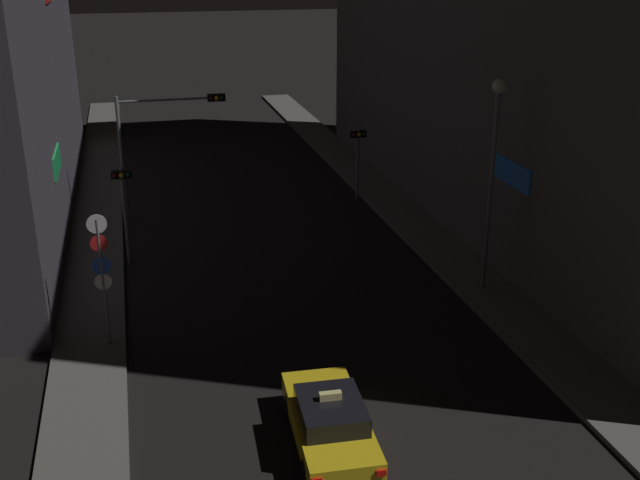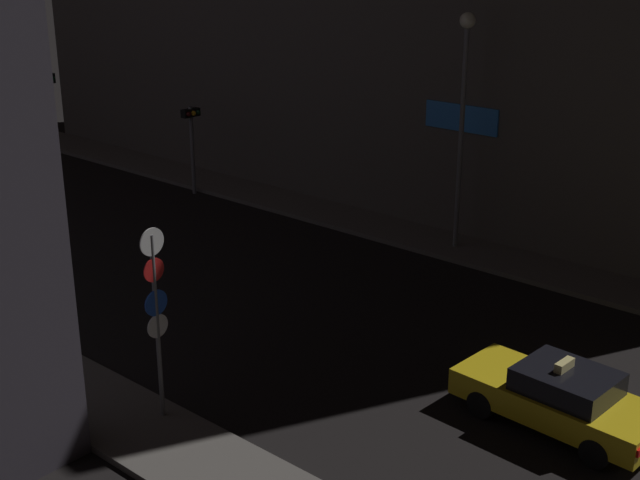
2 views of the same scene
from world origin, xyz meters
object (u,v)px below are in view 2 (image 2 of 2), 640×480
object	(u,v)px
taxi	(559,397)
street_lamp_near_block	(464,93)
sign_pole_left	(156,307)
traffic_light_left_kerb	(10,225)
traffic_light_right_kerb	(192,132)

from	to	relation	value
taxi	street_lamp_near_block	xyz separation A→B (m)	(7.92, 7.67, 4.59)
sign_pole_left	street_lamp_near_block	distance (m)	13.67
taxi	sign_pole_left	size ratio (longest dim) A/B	1.05
sign_pole_left	street_lamp_near_block	bearing A→B (deg)	4.50
traffic_light_left_kerb	sign_pole_left	bearing A→B (deg)	-95.97
taxi	traffic_light_left_kerb	bearing A→B (deg)	109.18
traffic_light_left_kerb	taxi	bearing A→B (deg)	-70.82
taxi	sign_pole_left	world-z (taller)	sign_pole_left
traffic_light_left_kerb	street_lamp_near_block	size ratio (longest dim) A/B	0.52
taxi	street_lamp_near_block	world-z (taller)	street_lamp_near_block
taxi	sign_pole_left	bearing A→B (deg)	129.51
traffic_light_left_kerb	sign_pole_left	distance (m)	7.02
taxi	traffic_light_left_kerb	distance (m)	14.55
taxi	traffic_light_right_kerb	distance (m)	20.59
traffic_light_left_kerb	traffic_light_right_kerb	size ratio (longest dim) A/B	1.11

